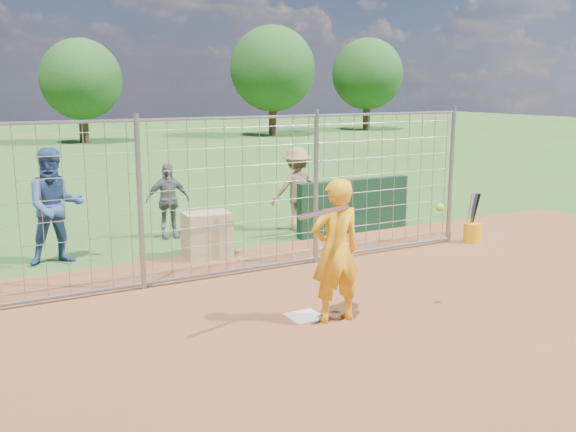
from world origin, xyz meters
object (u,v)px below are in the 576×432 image
batter (336,251)px  bucket_with_bats (472,230)px  bystander_b (168,201)px  bystander_a (55,206)px  equipment_bin (207,235)px  bystander_c (297,189)px

batter → bucket_with_bats: batter is taller
bystander_b → bystander_a: bearing=-155.4°
batter → equipment_bin: 3.79m
bystander_c → equipment_bin: bystander_c is taller
bystander_a → bucket_with_bats: 7.65m
batter → bucket_with_bats: size_ratio=1.91×
bystander_c → equipment_bin: (-2.49, -1.16, -0.47)m
bystander_c → batter: bearing=70.5°
equipment_bin → bucket_with_bats: size_ratio=0.82×
equipment_bin → bystander_a: bearing=164.5°
bystander_a → bucket_with_bats: bystander_a is taller
batter → bystander_c: batter is taller
equipment_bin → bystander_c: bearing=28.5°
bystander_b → bucket_with_bats: size_ratio=1.54×
bystander_a → bystander_b: size_ratio=1.32×
batter → equipment_bin: batter is taller
bystander_a → bystander_c: bearing=5.0°
batter → bystander_a: 5.27m
bucket_with_bats → equipment_bin: bearing=162.9°
bystander_c → bystander_b: bearing=-7.7°
equipment_bin → bucket_with_bats: (4.87, -1.50, -0.15)m
bystander_b → bucket_with_bats: 5.98m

